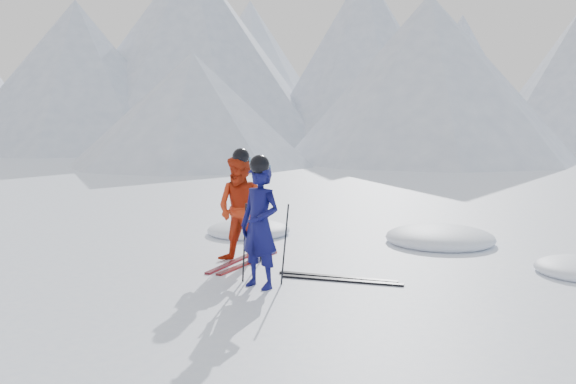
% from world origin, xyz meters
% --- Properties ---
extents(ground, '(160.00, 160.00, 0.00)m').
position_xyz_m(ground, '(0.00, 0.00, 0.00)').
color(ground, white).
rests_on(ground, ground).
extents(skier_blue, '(0.69, 0.55, 1.64)m').
position_xyz_m(skier_blue, '(-1.73, -0.96, 0.82)').
color(skier_blue, '#0C0D4A').
rests_on(skier_blue, ground).
extents(skier_red, '(0.84, 0.67, 1.67)m').
position_xyz_m(skier_red, '(-2.58, 0.20, 0.83)').
color(skier_red, red).
rests_on(skier_red, ground).
extents(pole_blue_left, '(0.11, 0.08, 1.09)m').
position_xyz_m(pole_blue_left, '(-2.03, -0.81, 0.55)').
color(pole_blue_left, black).
rests_on(pole_blue_left, ground).
extents(pole_blue_right, '(0.11, 0.07, 1.09)m').
position_xyz_m(pole_blue_right, '(-1.48, -0.71, 0.55)').
color(pole_blue_right, black).
rests_on(pole_blue_right, ground).
extents(pole_red_left, '(0.11, 0.09, 1.11)m').
position_xyz_m(pole_red_left, '(-2.88, 0.45, 0.56)').
color(pole_red_left, black).
rests_on(pole_red_left, ground).
extents(pole_red_right, '(0.11, 0.08, 1.11)m').
position_xyz_m(pole_red_right, '(-2.28, 0.35, 0.56)').
color(pole_red_right, black).
rests_on(pole_red_right, ground).
extents(ski_worn_left, '(0.12, 1.70, 0.03)m').
position_xyz_m(ski_worn_left, '(-2.70, 0.20, 0.01)').
color(ski_worn_left, black).
rests_on(ski_worn_left, ground).
extents(ski_worn_right, '(0.23, 1.70, 0.03)m').
position_xyz_m(ski_worn_right, '(-2.46, 0.20, 0.01)').
color(ski_worn_right, black).
rests_on(ski_worn_right, ground).
extents(ski_loose_a, '(1.70, 0.18, 0.03)m').
position_xyz_m(ski_loose_a, '(-0.92, -0.13, 0.01)').
color(ski_loose_a, black).
rests_on(ski_loose_a, ground).
extents(ski_loose_b, '(1.70, 0.24, 0.03)m').
position_xyz_m(ski_loose_b, '(-0.82, -0.28, 0.01)').
color(ski_loose_b, black).
rests_on(ski_loose_b, ground).
extents(snow_lumps, '(7.69, 4.95, 0.43)m').
position_xyz_m(snow_lumps, '(-0.24, 2.20, 0.00)').
color(snow_lumps, white).
rests_on(snow_lumps, ground).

